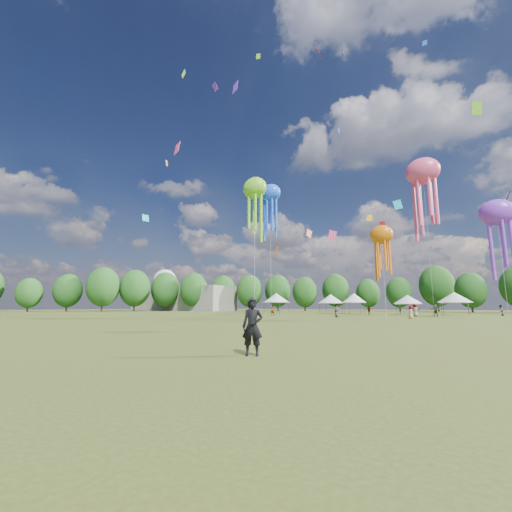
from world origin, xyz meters
The scene contains 10 objects.
ground centered at (0.00, 0.00, 0.00)m, with size 300.00×300.00×0.00m, color #384416.
observer_main centered at (8.09, -0.74, 0.87)m, with size 0.64×0.42×1.75m, color black.
spectator_near centered at (-2.02, 34.54, 0.90)m, with size 0.87×0.68×1.79m, color gray.
spectators_far centered at (6.28, 47.34, 0.88)m, with size 31.61×22.44×1.84m.
festival_tents centered at (-5.40, 54.43, 3.04)m, with size 37.60×11.37×4.26m.
show_kites centered at (-0.79, 39.18, 17.28)m, with size 39.09×18.04×25.58m.
small_kites centered at (0.50, 42.18, 30.26)m, with size 64.30×61.56×45.21m.
treeline centered at (-3.87, 62.51, 6.54)m, with size 201.57×95.24×13.43m.
hangar centered at (-72.00, 72.00, 4.00)m, with size 40.00×12.00×8.00m, color gray.
radome centered at (-88.00, 78.00, 9.99)m, with size 9.00×9.00×16.00m.
Camera 1 is at (13.85, -9.16, 1.49)m, focal length 22.81 mm.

